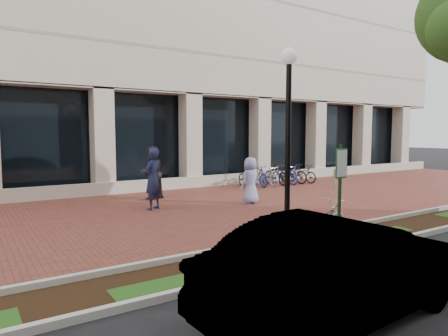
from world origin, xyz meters
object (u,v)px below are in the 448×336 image
locked_bicycle (321,220)px  pedestrian_right (250,181)px  lamppost (288,134)px  bike_rack_cluster (276,175)px  bollard (335,178)px  parking_sign (340,182)px  sedan_near_curb (342,267)px  pedestrian_left (153,179)px  pedestrian_mid (152,173)px

locked_bicycle → pedestrian_right: pedestrian_right is taller
lamppost → locked_bicycle: bearing=-17.1°
lamppost → bike_rack_cluster: lamppost is taller
bollard → bike_rack_cluster: bearing=118.4°
parking_sign → lamppost: size_ratio=0.52×
parking_sign → bike_rack_cluster: (5.74, 8.78, -0.94)m
parking_sign → locked_bicycle: size_ratio=1.28×
locked_bicycle → parking_sign: bearing=159.3°
parking_sign → sedan_near_curb: parking_sign is taller
parking_sign → bollard: size_ratio=2.39×
pedestrian_right → bollard: 5.49m
pedestrian_left → bollard: 8.65m
locked_bicycle → pedestrian_left: (-1.77, 5.49, 0.53)m
bollard → bike_rack_cluster: (-1.31, 2.42, 0.01)m
parking_sign → lamppost: bearing=122.9°
bollard → bike_rack_cluster: 2.75m
bike_rack_cluster → sedan_near_curb: 13.68m
lamppost → pedestrian_right: size_ratio=2.64×
pedestrian_left → pedestrian_mid: (0.79, 1.95, -0.00)m
bike_rack_cluster → pedestrian_mid: bearing=-172.1°
pedestrian_right → bike_rack_cluster: 5.33m
lamppost → bollard: (7.68, 5.42, -1.93)m
locked_bicycle → pedestrian_mid: bearing=2.2°
parking_sign → bollard: (7.05, 6.36, -0.95)m
parking_sign → lamppost: (-0.62, 0.94, 0.98)m
pedestrian_mid → bike_rack_cluster: size_ratio=0.47×
pedestrian_right → bollard: size_ratio=1.75×
bollard → pedestrian_mid: bearing=167.3°
pedestrian_left → pedestrian_right: (3.25, -0.83, -0.18)m
parking_sign → locked_bicycle: bearing=73.8°
pedestrian_right → bike_rack_cluster: bearing=-150.4°
locked_bicycle → bike_rack_cluster: bike_rack_cluster is taller
pedestrian_right → sedan_near_curb: bearing=50.7°
parking_sign → pedestrian_mid: (-0.79, 8.12, -0.44)m
locked_bicycle → pedestrian_left: 5.79m
lamppost → pedestrian_mid: 7.33m
lamppost → bollard: bearing=35.2°
pedestrian_mid → sedan_near_curb: size_ratio=0.47×
bike_rack_cluster → sedan_near_curb: (-8.21, -10.95, 0.20)m
lamppost → bike_rack_cluster: 10.28m
lamppost → pedestrian_right: 5.22m
parking_sign → pedestrian_left: (-1.58, 6.18, -0.44)m
pedestrian_right → bollard: bearing=-179.8°
locked_bicycle → bollard: size_ratio=1.87×
locked_bicycle → bollard: 8.90m
pedestrian_mid → sedan_near_curb: 10.43m
pedestrian_mid → bollard: (7.84, -1.76, -0.51)m
bike_rack_cluster → sedan_near_curb: sedan_near_curb is taller
parking_sign → bike_rack_cluster: parking_sign is taller
parking_sign → pedestrian_mid: bearing=94.7°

